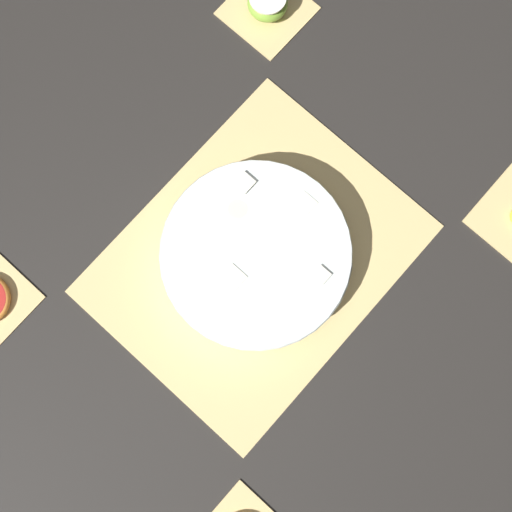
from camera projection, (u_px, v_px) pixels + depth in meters
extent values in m
plane|color=black|center=(256.00, 259.00, 0.98)|extent=(6.00, 6.00, 0.00)
cube|color=#D6B775|center=(256.00, 259.00, 0.98)|extent=(0.49, 0.39, 0.01)
cube|color=brown|center=(179.00, 344.00, 0.95)|extent=(0.01, 0.38, 0.00)
cube|color=brown|center=(205.00, 315.00, 0.96)|extent=(0.01, 0.38, 0.00)
cube|color=brown|center=(231.00, 286.00, 0.97)|extent=(0.01, 0.38, 0.00)
cube|color=brown|center=(256.00, 258.00, 0.98)|extent=(0.01, 0.38, 0.00)
cube|color=brown|center=(281.00, 231.00, 0.98)|extent=(0.01, 0.38, 0.00)
cube|color=brown|center=(306.00, 203.00, 0.99)|extent=(0.01, 0.38, 0.00)
cube|color=brown|center=(330.00, 177.00, 1.00)|extent=(0.01, 0.38, 0.00)
cube|color=brown|center=(507.00, 232.00, 0.98)|extent=(0.00, 0.13, 0.00)
cube|color=#D6B775|center=(267.00, 10.00, 1.05)|extent=(0.13, 0.13, 0.01)
cube|color=brown|center=(255.00, 23.00, 1.04)|extent=(0.00, 0.13, 0.00)
cube|color=brown|center=(267.00, 10.00, 1.04)|extent=(0.00, 0.13, 0.00)
cylinder|color=silver|center=(256.00, 255.00, 0.95)|extent=(0.30, 0.30, 0.06)
torus|color=silver|center=(256.00, 253.00, 0.92)|extent=(0.30, 0.30, 0.01)
cylinder|color=#F4EABC|center=(279.00, 263.00, 0.93)|extent=(0.03, 0.03, 0.01)
cylinder|color=#F4EABC|center=(251.00, 298.00, 0.92)|extent=(0.03, 0.03, 0.01)
cylinder|color=#F4EABC|center=(265.00, 182.00, 0.95)|extent=(0.03, 0.03, 0.01)
cylinder|color=#F4EABC|center=(238.00, 210.00, 0.93)|extent=(0.03, 0.03, 0.01)
cylinder|color=#F4EABC|center=(294.00, 236.00, 0.94)|extent=(0.03, 0.03, 0.01)
cylinder|color=#F4EABC|center=(184.00, 243.00, 0.96)|extent=(0.03, 0.03, 0.01)
cube|color=white|center=(249.00, 266.00, 0.95)|extent=(0.03, 0.03, 0.03)
cube|color=white|center=(214.00, 278.00, 0.96)|extent=(0.03, 0.03, 0.03)
cube|color=white|center=(321.00, 276.00, 0.92)|extent=(0.02, 0.02, 0.02)
cube|color=white|center=(304.00, 206.00, 0.94)|extent=(0.03, 0.03, 0.03)
cube|color=white|center=(224.00, 206.00, 0.95)|extent=(0.02, 0.02, 0.02)
cube|color=white|center=(234.00, 279.00, 0.93)|extent=(0.03, 0.03, 0.03)
cube|color=white|center=(330.00, 262.00, 0.93)|extent=(0.02, 0.02, 0.02)
cube|color=white|center=(285.00, 199.00, 0.96)|extent=(0.03, 0.03, 0.03)
cube|color=white|center=(242.00, 206.00, 0.97)|extent=(0.03, 0.03, 0.03)
cube|color=white|center=(227.00, 228.00, 0.95)|extent=(0.03, 0.03, 0.03)
cube|color=white|center=(245.00, 184.00, 0.94)|extent=(0.03, 0.03, 0.03)
cube|color=white|center=(323.00, 288.00, 0.95)|extent=(0.03, 0.03, 0.03)
ellipsoid|color=#B2231E|center=(278.00, 250.00, 0.95)|extent=(0.03, 0.02, 0.01)
ellipsoid|color=orange|center=(268.00, 281.00, 0.93)|extent=(0.03, 0.02, 0.01)
ellipsoid|color=#B2231E|center=(314.00, 261.00, 0.96)|extent=(0.03, 0.02, 0.02)
ellipsoid|color=orange|center=(271.00, 309.00, 0.94)|extent=(0.03, 0.02, 0.01)
ellipsoid|color=orange|center=(208.00, 243.00, 0.96)|extent=(0.03, 0.02, 0.01)
ellipsoid|color=#B2231E|center=(203.00, 207.00, 0.94)|extent=(0.04, 0.02, 0.02)
ellipsoid|color=orange|center=(318.00, 245.00, 0.93)|extent=(0.02, 0.01, 0.01)
ellipsoid|color=orange|center=(247.00, 231.00, 0.94)|extent=(0.03, 0.02, 0.01)
ellipsoid|color=#7FAD38|center=(268.00, 3.00, 1.02)|extent=(0.07, 0.07, 0.04)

